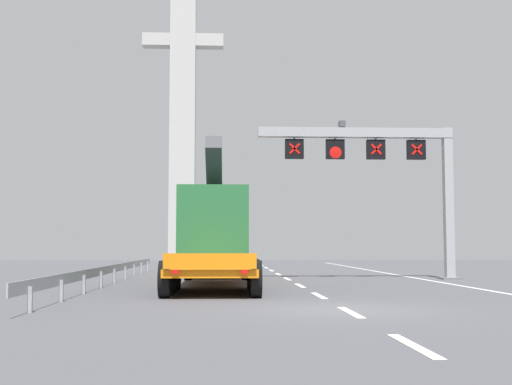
% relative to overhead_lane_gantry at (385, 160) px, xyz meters
% --- Properties ---
extents(ground, '(112.00, 112.00, 0.00)m').
position_rel_overhead_lane_gantry_xyz_m(ground, '(-4.57, -14.36, -5.49)').
color(ground, '#4C4C51').
extents(lane_markings, '(0.20, 49.61, 0.01)m').
position_rel_overhead_lane_gantry_xyz_m(lane_markings, '(-4.49, 3.15, -5.48)').
color(lane_markings, silver).
rests_on(lane_markings, ground).
extents(edge_line_right, '(0.20, 63.00, 0.01)m').
position_rel_overhead_lane_gantry_xyz_m(edge_line_right, '(1.63, -2.36, -5.48)').
color(edge_line_right, silver).
rests_on(edge_line_right, ground).
extents(overhead_lane_gantry, '(9.25, 0.90, 7.27)m').
position_rel_overhead_lane_gantry_xyz_m(overhead_lane_gantry, '(0.00, 0.00, 0.00)').
color(overhead_lane_gantry, '#9EA0A5').
rests_on(overhead_lane_gantry, ground).
extents(heavy_haul_truck_orange, '(3.08, 14.08, 5.30)m').
position_rel_overhead_lane_gantry_xyz_m(heavy_haul_truck_orange, '(-7.75, -3.22, -3.50)').
color(heavy_haul_truck_orange, orange).
rests_on(heavy_haul_truck_orange, ground).
extents(guardrail_left, '(0.13, 27.22, 0.76)m').
position_rel_overhead_lane_gantry_xyz_m(guardrail_left, '(-11.92, -2.75, -4.93)').
color(guardrail_left, '#999EA3').
rests_on(guardrail_left, ground).
extents(bridge_pylon_distant, '(9.00, 2.00, 39.31)m').
position_rel_overhead_lane_gantry_xyz_m(bridge_pylon_distant, '(-12.03, 44.07, 14.57)').
color(bridge_pylon_distant, '#B7B7B2').
rests_on(bridge_pylon_distant, ground).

